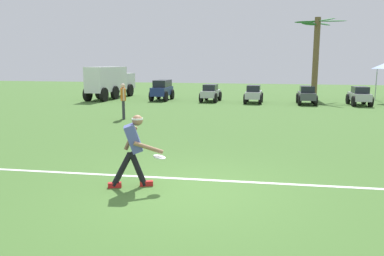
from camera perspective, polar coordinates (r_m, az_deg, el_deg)
The scene contains 12 objects.
ground_plane at distance 7.29m, azimuth -0.51°, elevation -9.49°, with size 80.00×80.00×0.00m, color #436C2E.
field_line_paint at distance 7.94m, azimuth 0.69°, elevation -7.83°, with size 26.53×0.12×0.01m, color white.
frisbee_thrower at distance 7.38m, azimuth -8.91°, elevation -2.88°, with size 1.10×0.50×1.43m.
frisbee_in_flight at distance 7.25m, azimuth -5.00°, elevation -4.43°, with size 0.27×0.27×0.08m.
teammate_near_sideline at distance 16.65m, azimuth -10.44°, elevation 4.55°, with size 0.34×0.47×1.56m.
parked_car_slot_a at distance 25.20m, azimuth -4.57°, elevation 5.89°, with size 1.21×2.43×1.34m.
parked_car_slot_b at distance 24.25m, azimuth 2.86°, elevation 5.39°, with size 1.14×2.23×1.10m.
parked_car_slot_c at distance 23.65m, azimuth 9.37°, elevation 5.16°, with size 1.09×2.20×1.10m.
parked_car_slot_d at distance 23.59m, azimuth 17.07°, elevation 4.85°, with size 1.13×2.22×1.10m.
parked_car_slot_e at distance 24.03m, azimuth 24.15°, elevation 4.51°, with size 1.15×2.23×1.10m.
box_truck at distance 26.98m, azimuth -12.31°, elevation 7.04°, with size 1.45×5.91×2.20m.
palm_tree_far_left at distance 27.21m, azimuth 18.40°, elevation 10.90°, with size 3.40×3.02×5.48m.
Camera 1 is at (1.60, -6.69, 2.40)m, focal length 35.00 mm.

